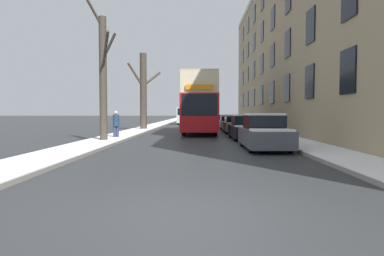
% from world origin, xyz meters
% --- Properties ---
extents(ground_plane, '(320.00, 320.00, 0.00)m').
position_xyz_m(ground_plane, '(0.00, 0.00, 0.00)').
color(ground_plane, '#303335').
extents(sidewalk_left, '(2.03, 130.00, 0.16)m').
position_xyz_m(sidewalk_left, '(-5.03, 53.00, 0.08)').
color(sidewalk_left, gray).
rests_on(sidewalk_left, ground).
extents(sidewalk_right, '(2.03, 130.00, 0.16)m').
position_xyz_m(sidewalk_right, '(5.03, 53.00, 0.08)').
color(sidewalk_right, gray).
rests_on(sidewalk_right, ground).
extents(terrace_facade_right, '(9.10, 47.97, 14.75)m').
position_xyz_m(terrace_facade_right, '(10.54, 22.43, 7.38)').
color(terrace_facade_right, tan).
rests_on(terrace_facade_right, ground).
extents(bare_tree_left_0, '(1.67, 2.33, 7.64)m').
position_xyz_m(bare_tree_left_0, '(-4.95, 12.57, 3.54)').
color(bare_tree_left_0, '#423A30').
rests_on(bare_tree_left_0, ground).
extents(bare_tree_left_1, '(2.76, 2.48, 6.87)m').
position_xyz_m(bare_tree_left_1, '(-4.87, 25.15, 3.58)').
color(bare_tree_left_1, '#423A30').
rests_on(bare_tree_left_1, ground).
extents(double_decker_bus, '(2.54, 11.15, 4.36)m').
position_xyz_m(double_decker_bus, '(0.13, 21.65, 2.47)').
color(double_decker_bus, red).
rests_on(double_decker_bus, ground).
extents(parked_car_0, '(1.77, 4.33, 1.58)m').
position_xyz_m(parked_car_0, '(2.96, 9.59, 0.72)').
color(parked_car_0, '#474C56').
rests_on(parked_car_0, ground).
extents(parked_car_1, '(1.82, 4.57, 1.48)m').
position_xyz_m(parked_car_1, '(2.96, 15.29, 0.68)').
color(parked_car_1, black).
rests_on(parked_car_1, ground).
extents(parked_car_2, '(1.71, 4.32, 1.36)m').
position_xyz_m(parked_car_2, '(2.96, 21.78, 0.64)').
color(parked_car_2, '#9EA3AD').
rests_on(parked_car_2, ground).
extents(parked_car_3, '(1.73, 4.22, 1.33)m').
position_xyz_m(parked_car_3, '(2.96, 27.51, 0.62)').
color(parked_car_3, '#9EA3AD').
rests_on(parked_car_3, ground).
extents(parked_car_4, '(1.82, 4.12, 1.37)m').
position_xyz_m(parked_car_4, '(2.96, 32.66, 0.63)').
color(parked_car_4, black).
rests_on(parked_car_4, ground).
extents(oncoming_van, '(2.03, 4.83, 2.24)m').
position_xyz_m(oncoming_van, '(-1.78, 41.06, 1.21)').
color(oncoming_van, white).
rests_on(oncoming_van, ground).
extents(pedestrian_left_sidewalk, '(0.37, 0.37, 1.71)m').
position_xyz_m(pedestrian_left_sidewalk, '(-4.83, 14.78, 0.94)').
color(pedestrian_left_sidewalk, navy).
rests_on(pedestrian_left_sidewalk, ground).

